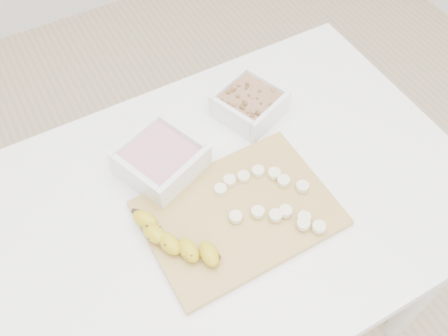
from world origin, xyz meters
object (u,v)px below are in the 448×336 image
bowl_yogurt (161,160)px  banana (176,240)px  bowl_granola (250,103)px  cutting_board (239,213)px  table (231,219)px

bowl_yogurt → banana: bearing=-106.3°
bowl_yogurt → banana: 0.19m
bowl_granola → cutting_board: 0.27m
table → cutting_board: size_ratio=2.73×
bowl_granola → banana: 0.37m
bowl_yogurt → bowl_granola: bowl_yogurt is taller
cutting_board → banana: banana is taller
table → cutting_board: 0.11m
bowl_granola → banana: bowl_granola is taller
table → bowl_yogurt: 0.21m
table → banana: size_ratio=5.35×
bowl_yogurt → cutting_board: (0.09, -0.17, -0.03)m
bowl_granola → banana: size_ratio=0.91×
banana → table: bearing=0.6°
table → bowl_yogurt: bearing=126.8°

